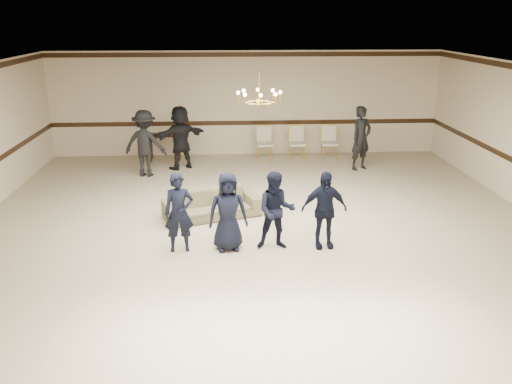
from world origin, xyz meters
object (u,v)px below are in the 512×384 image
(adult_right, at_px, (361,138))
(banquet_chair_left, at_px, (264,144))
(settee, at_px, (212,204))
(boy_c, at_px, (276,211))
(boy_d, at_px, (324,210))
(boy_b, at_px, (228,212))
(boy_a, at_px, (179,213))
(chandelier, at_px, (259,86))
(adult_left, at_px, (145,143))
(banquet_chair_right, at_px, (330,143))
(console_table, at_px, (165,147))
(banquet_chair_mid, at_px, (297,143))
(adult_mid, at_px, (180,137))

(adult_right, xyz_separation_m, banquet_chair_left, (-2.65, 1.19, -0.40))
(settee, xyz_separation_m, banquet_chair_left, (1.50, 4.84, 0.20))
(boy_c, height_order, boy_d, same)
(boy_b, height_order, adult_right, adult_right)
(boy_a, bearing_deg, chandelier, 35.46)
(adult_left, relative_size, adult_right, 1.00)
(settee, relative_size, adult_left, 1.15)
(boy_a, bearing_deg, banquet_chair_right, 52.39)
(banquet_chair_left, bearing_deg, adult_left, -160.76)
(console_table, bearing_deg, boy_b, -68.97)
(boy_d, height_order, adult_right, adult_right)
(boy_d, distance_m, banquet_chair_mid, 6.59)
(adult_mid, height_order, banquet_chair_mid, adult_mid)
(boy_a, height_order, settee, boy_a)
(adult_left, distance_m, banquet_chair_right, 5.57)
(chandelier, bearing_deg, banquet_chair_left, 84.50)
(settee, bearing_deg, adult_mid, 84.12)
(boy_c, relative_size, banquet_chair_mid, 1.48)
(boy_a, distance_m, console_table, 6.85)
(boy_d, distance_m, adult_mid, 6.55)
(boy_b, relative_size, banquet_chair_right, 1.48)
(chandelier, height_order, boy_b, chandelier)
(boy_a, xyz_separation_m, banquet_chair_mid, (3.07, 6.58, -0.24))
(boy_a, height_order, adult_right, adult_right)
(banquet_chair_left, bearing_deg, adult_mid, -166.84)
(boy_b, bearing_deg, banquet_chair_right, 57.83)
(boy_b, relative_size, adult_left, 0.82)
(boy_a, height_order, boy_d, same)
(boy_a, bearing_deg, console_table, 91.96)
(boy_c, height_order, adult_right, adult_right)
(settee, bearing_deg, banquet_chair_left, 53.72)
(adult_right, bearing_deg, banquet_chair_right, 89.80)
(banquet_chair_left, xyz_separation_m, banquet_chair_mid, (1.00, 0.00, 0.00))
(boy_c, bearing_deg, boy_b, -177.48)
(adult_right, bearing_deg, boy_a, -160.17)
(adult_left, relative_size, console_table, 1.90)
(chandelier, distance_m, adult_right, 5.46)
(chandelier, distance_m, boy_b, 2.63)
(chandelier, bearing_deg, boy_b, -115.95)
(adult_mid, bearing_deg, chandelier, 82.33)
(console_table, bearing_deg, boy_a, -76.27)
(chandelier, height_order, console_table, chandelier)
(settee, height_order, adult_mid, adult_mid)
(chandelier, xyz_separation_m, banquet_chair_mid, (1.50, 5.19, -2.37))
(banquet_chair_right, bearing_deg, boy_c, -106.14)
(boy_d, relative_size, adult_mid, 0.82)
(boy_c, distance_m, banquet_chair_right, 6.96)
(boy_c, bearing_deg, settee, 127.83)
(chandelier, bearing_deg, boy_c, -80.64)
(settee, distance_m, banquet_chair_right, 5.98)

